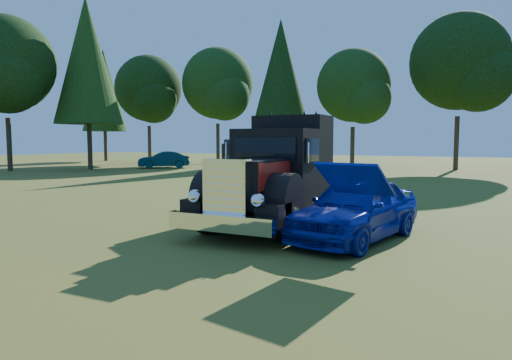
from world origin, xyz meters
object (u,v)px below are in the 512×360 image
object	(u,v)px
diamond_t_truck	(281,177)
hotrod_coupe	(356,209)
spectator_near	(231,188)
distant_teal_car	(163,160)
spectator_far	(234,191)

from	to	relation	value
diamond_t_truck	hotrod_coupe	xyz separation A→B (m)	(2.39, -1.21, -0.55)
spectator_near	distant_teal_car	bearing A→B (deg)	54.42
diamond_t_truck	spectator_far	xyz separation A→B (m)	(-1.59, 0.22, -0.47)
hotrod_coupe	distant_teal_car	world-z (taller)	hotrod_coupe
diamond_t_truck	spectator_near	distance (m)	1.47
hotrod_coupe	spectator_near	xyz separation A→B (m)	(-3.78, 0.91, 0.21)
hotrod_coupe	distant_teal_car	bearing A→B (deg)	135.94
spectator_near	spectator_far	distance (m)	0.57
spectator_far	distant_teal_car	xyz separation A→B (m)	(-16.91, 18.78, -0.12)
spectator_far	spectator_near	bearing A→B (deg)	-123.32
hotrod_coupe	spectator_near	distance (m)	3.89
spectator_far	distant_teal_car	size ratio (longest dim) A/B	0.39
diamond_t_truck	spectator_far	world-z (taller)	diamond_t_truck
diamond_t_truck	spectator_far	size ratio (longest dim) A/B	4.45
diamond_t_truck	spectator_far	bearing A→B (deg)	172.30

